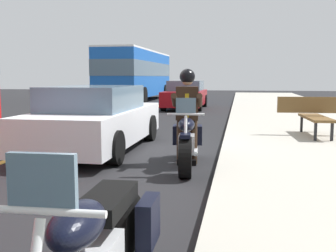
# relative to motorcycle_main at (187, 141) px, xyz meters

# --- Properties ---
(ground_plane) EXTENTS (80.00, 80.00, 0.00)m
(ground_plane) POSITION_rel_motorcycle_main_xyz_m (-0.92, -1.43, -0.45)
(ground_plane) COLOR black
(lane_center_stripe) EXTENTS (60.00, 0.16, 0.01)m
(lane_center_stripe) POSITION_rel_motorcycle_main_xyz_m (-0.92, -3.43, -0.45)
(lane_center_stripe) COLOR #E5DB4C
(lane_center_stripe) RESTS_ON ground_plane
(motorcycle_main) EXTENTS (2.22, 0.74, 1.26)m
(motorcycle_main) POSITION_rel_motorcycle_main_xyz_m (0.00, 0.00, 0.00)
(motorcycle_main) COLOR black
(motorcycle_main) RESTS_ON ground_plane
(rider_main) EXTENTS (0.66, 0.59, 1.74)m
(rider_main) POSITION_rel_motorcycle_main_xyz_m (-0.19, -0.02, 0.58)
(rider_main) COLOR black
(rider_main) RESTS_ON ground_plane
(bus_far) EXTENTS (11.05, 2.70, 3.30)m
(bus_far) POSITION_rel_motorcycle_main_xyz_m (-19.40, -5.91, 1.42)
(bus_far) COLOR blue
(bus_far) RESTS_ON ground_plane
(car_silver) EXTENTS (4.60, 1.92, 1.40)m
(car_silver) POSITION_rel_motorcycle_main_xyz_m (-1.25, -2.14, 0.24)
(car_silver) COLOR white
(car_silver) RESTS_ON ground_plane
(car_dark) EXTENTS (4.60, 1.92, 1.40)m
(car_dark) POSITION_rel_motorcycle_main_xyz_m (-13.04, -1.76, 0.24)
(car_dark) COLOR maroon
(car_dark) RESTS_ON ground_plane
(bench_sidewalk) EXTENTS (1.83, 1.80, 0.95)m
(bench_sidewalk) POSITION_rel_motorcycle_main_xyz_m (-3.31, 2.76, 0.26)
(bench_sidewalk) COLOR brown
(bench_sidewalk) RESTS_ON sidewalk_curb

